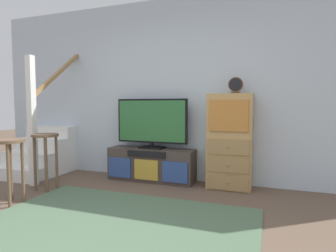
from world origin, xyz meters
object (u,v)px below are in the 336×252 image
television (152,122)px  bar_stool_far (45,149)px  media_console (151,165)px  desk_clock (236,85)px  bar_stool_near (9,156)px  side_cabinet (230,142)px

television → bar_stool_far: (-1.14, -0.91, -0.32)m
media_console → television: size_ratio=1.18×
media_console → bar_stool_far: size_ratio=1.74×
media_console → desk_clock: bearing=-0.2°
bar_stool_far → desk_clock: bearing=20.4°
bar_stool_near → media_console: bearing=52.7°
media_console → television: (0.00, 0.02, 0.63)m
desk_clock → bar_stool_near: 2.86m
bar_stool_near → desk_clock: bearing=32.1°
television → side_cabinet: 1.17m
desk_clock → bar_stool_far: 2.65m
media_console → television: 0.63m
television → side_cabinet: side_cabinet is taller
media_console → side_cabinet: 1.21m
side_cabinet → bar_stool_far: bearing=-158.7°
side_cabinet → desk_clock: (0.07, -0.01, 0.75)m
side_cabinet → desk_clock: size_ratio=5.95×
bar_stool_near → side_cabinet: bearing=33.1°
television → bar_stool_far: television is taller
television → bar_stool_near: size_ratio=1.48×
bar_stool_near → bar_stool_far: bearing=93.2°
television → side_cabinet: bearing=-0.7°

